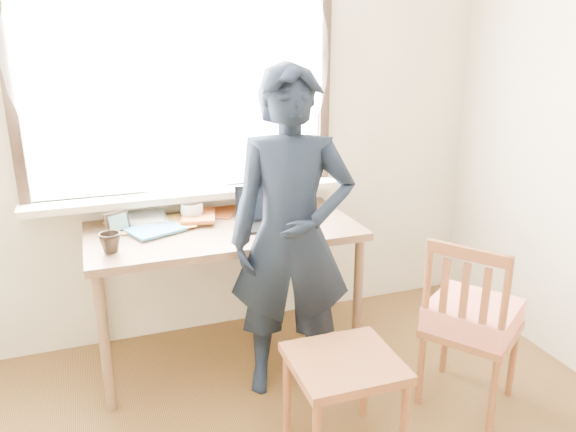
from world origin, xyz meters
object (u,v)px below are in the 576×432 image
object	(u,v)px
desk	(224,241)
side_chair	(472,318)
laptop	(264,216)
work_chair	(344,373)
person	(292,238)
mug_dark	(110,243)
mug_white	(192,212)

from	to	relation	value
desk	side_chair	world-z (taller)	side_chair
desk	laptop	world-z (taller)	laptop
work_chair	side_chair	world-z (taller)	side_chair
person	side_chair	bearing A→B (deg)	-10.84
desk	mug_dark	xyz separation A→B (m)	(-0.61, -0.18, 0.13)
laptop	mug_white	size ratio (longest dim) A/B	2.57
mug_white	person	distance (m)	0.72
laptop	mug_dark	bearing A→B (deg)	-170.58
desk	work_chair	bearing A→B (deg)	-73.35
desk	person	world-z (taller)	person
desk	mug_white	world-z (taller)	mug_white
mug_dark	side_chair	bearing A→B (deg)	-22.70
desk	mug_dark	world-z (taller)	mug_dark
work_chair	side_chair	size ratio (longest dim) A/B	0.52
desk	mug_dark	distance (m)	0.65
mug_white	side_chair	world-z (taller)	side_chair
mug_white	mug_dark	size ratio (longest dim) A/B	1.23
mug_dark	person	distance (m)	0.90
mug_white	work_chair	xyz separation A→B (m)	(0.43, -1.17, -0.45)
laptop	side_chair	size ratio (longest dim) A/B	0.37
mug_dark	mug_white	bearing A→B (deg)	37.05
work_chair	person	xyz separation A→B (m)	(-0.04, 0.56, 0.45)
desk	side_chair	size ratio (longest dim) A/B	1.64
side_chair	person	world-z (taller)	person
laptop	work_chair	xyz separation A→B (m)	(0.07, -0.95, -0.45)
laptop	person	xyz separation A→B (m)	(0.02, -0.39, 0.01)
work_chair	person	world-z (taller)	person
mug_white	mug_dark	distance (m)	0.59
desk	side_chair	bearing A→B (deg)	-39.70
mug_white	side_chair	size ratio (longest dim) A/B	0.14
mug_dark	person	world-z (taller)	person
desk	mug_dark	bearing A→B (deg)	-164.07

